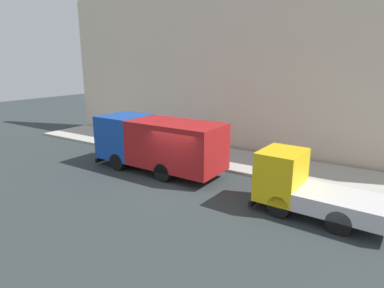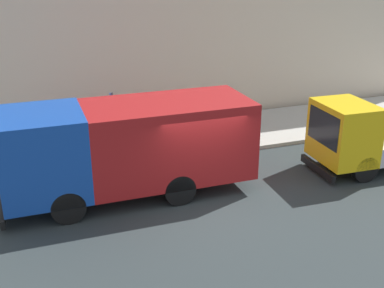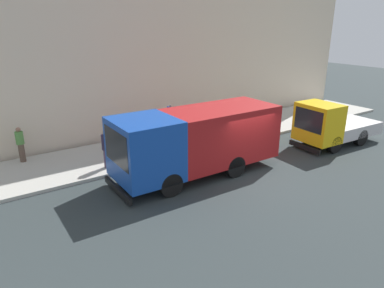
{
  "view_description": "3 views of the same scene",
  "coord_description": "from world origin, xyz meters",
  "px_view_note": "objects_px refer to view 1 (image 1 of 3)",
  "views": [
    {
      "loc": [
        -11.62,
        -8.58,
        5.68
      ],
      "look_at": [
        1.62,
        0.03,
        1.64
      ],
      "focal_mm": 30.35,
      "sensor_mm": 36.0,
      "label": 1
    },
    {
      "loc": [
        -11.46,
        4.58,
        6.57
      ],
      "look_at": [
        1.75,
        -0.28,
        1.1
      ],
      "focal_mm": 44.57,
      "sensor_mm": 36.0,
      "label": 2
    },
    {
      "loc": [
        -10.05,
        9.75,
        6.18
      ],
      "look_at": [
        1.0,
        2.24,
        1.48
      ],
      "focal_mm": 32.82,
      "sensor_mm": 36.0,
      "label": 3
    }
  ],
  "objects_px": {
    "large_utility_truck": "(158,142)",
    "pedestrian_walking": "(147,136)",
    "pedestrian_standing": "(141,125)",
    "small_flatbed_truck": "(306,187)",
    "street_sign_post": "(180,134)"
  },
  "relations": [
    {
      "from": "pedestrian_walking",
      "to": "street_sign_post",
      "type": "xyz_separation_m",
      "value": [
        -0.46,
        -2.96,
        0.55
      ]
    },
    {
      "from": "pedestrian_walking",
      "to": "pedestrian_standing",
      "type": "bearing_deg",
      "value": -17.84
    },
    {
      "from": "pedestrian_walking",
      "to": "small_flatbed_truck",
      "type": "bearing_deg",
      "value": -171.87
    },
    {
      "from": "pedestrian_standing",
      "to": "street_sign_post",
      "type": "height_order",
      "value": "street_sign_post"
    },
    {
      "from": "small_flatbed_truck",
      "to": "pedestrian_standing",
      "type": "xyz_separation_m",
      "value": [
        6.18,
        13.75,
        -0.07
      ]
    },
    {
      "from": "small_flatbed_truck",
      "to": "pedestrian_walking",
      "type": "height_order",
      "value": "small_flatbed_truck"
    },
    {
      "from": "pedestrian_standing",
      "to": "pedestrian_walking",
      "type": "bearing_deg",
      "value": -162.39
    },
    {
      "from": "small_flatbed_truck",
      "to": "pedestrian_walking",
      "type": "xyz_separation_m",
      "value": [
        3.41,
        10.82,
        -0.02
      ]
    },
    {
      "from": "small_flatbed_truck",
      "to": "pedestrian_standing",
      "type": "distance_m",
      "value": 15.07
    },
    {
      "from": "large_utility_truck",
      "to": "pedestrian_walking",
      "type": "distance_m",
      "value": 3.96
    },
    {
      "from": "pedestrian_walking",
      "to": "street_sign_post",
      "type": "relative_size",
      "value": 0.7
    },
    {
      "from": "large_utility_truck",
      "to": "pedestrian_standing",
      "type": "distance_m",
      "value": 7.98
    },
    {
      "from": "small_flatbed_truck",
      "to": "street_sign_post",
      "type": "height_order",
      "value": "street_sign_post"
    },
    {
      "from": "pedestrian_standing",
      "to": "street_sign_post",
      "type": "xyz_separation_m",
      "value": [
        -3.24,
        -5.89,
        0.6
      ]
    },
    {
      "from": "pedestrian_walking",
      "to": "large_utility_truck",
      "type": "bearing_deg",
      "value": 165.15
    }
  ]
}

